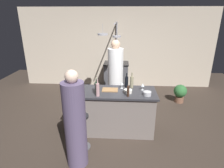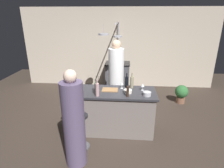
# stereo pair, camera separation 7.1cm
# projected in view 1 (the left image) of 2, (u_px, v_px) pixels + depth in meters

# --- Properties ---
(ground_plane) EXTENTS (9.00, 9.00, 0.00)m
(ground_plane) POSITION_uv_depth(u_px,v_px,m) (112.00, 129.00, 4.09)
(ground_plane) COLOR #382D26
(back_wall) EXTENTS (6.40, 0.16, 2.60)m
(back_wall) POSITION_uv_depth(u_px,v_px,m) (117.00, 48.00, 6.31)
(back_wall) COLOR #BCAD99
(back_wall) RESTS_ON ground_plane
(kitchen_island) EXTENTS (1.80, 0.72, 0.90)m
(kitchen_island) POSITION_uv_depth(u_px,v_px,m) (112.00, 111.00, 3.93)
(kitchen_island) COLOR slate
(kitchen_island) RESTS_ON ground_plane
(stove_range) EXTENTS (0.80, 0.64, 0.89)m
(stove_range) POSITION_uv_depth(u_px,v_px,m) (116.00, 76.00, 6.23)
(stove_range) COLOR #47474C
(stove_range) RESTS_ON ground_plane
(chef) EXTENTS (0.38, 0.38, 1.80)m
(chef) POSITION_uv_depth(u_px,v_px,m) (115.00, 78.00, 4.74)
(chef) COLOR white
(chef) RESTS_ON ground_plane
(bar_stool_left) EXTENTS (0.28, 0.28, 0.68)m
(bar_stool_left) POSITION_uv_depth(u_px,v_px,m) (82.00, 130.00, 3.40)
(bar_stool_left) COLOR #4C4C51
(bar_stool_left) RESTS_ON ground_plane
(guest_left) EXTENTS (0.34, 0.34, 1.62)m
(guest_left) POSITION_uv_depth(u_px,v_px,m) (75.00, 124.00, 2.91)
(guest_left) COLOR #594C6B
(guest_left) RESTS_ON ground_plane
(overhead_pot_rack) EXTENTS (0.59, 1.56, 2.17)m
(overhead_pot_rack) POSITION_uv_depth(u_px,v_px,m) (113.00, 42.00, 5.34)
(overhead_pot_rack) COLOR gray
(overhead_pot_rack) RESTS_ON ground_plane
(potted_plant) EXTENTS (0.36, 0.36, 0.52)m
(potted_plant) POSITION_uv_depth(u_px,v_px,m) (180.00, 92.00, 5.28)
(potted_plant) COLOR brown
(potted_plant) RESTS_ON ground_plane
(cutting_board) EXTENTS (0.32, 0.22, 0.02)m
(cutting_board) POSITION_uv_depth(u_px,v_px,m) (110.00, 90.00, 3.82)
(cutting_board) COLOR #997047
(cutting_board) RESTS_ON kitchen_island
(pepper_mill) EXTENTS (0.05, 0.05, 0.21)m
(pepper_mill) POSITION_uv_depth(u_px,v_px,m) (128.00, 91.00, 3.50)
(pepper_mill) COLOR #382319
(pepper_mill) RESTS_ON kitchen_island
(wine_bottle_white) EXTENTS (0.07, 0.07, 0.33)m
(wine_bottle_white) POSITION_uv_depth(u_px,v_px,m) (132.00, 82.00, 3.92)
(wine_bottle_white) COLOR gray
(wine_bottle_white) RESTS_ON kitchen_island
(wine_bottle_green) EXTENTS (0.07, 0.07, 0.29)m
(wine_bottle_green) POSITION_uv_depth(u_px,v_px,m) (97.00, 87.00, 3.66)
(wine_bottle_green) COLOR #193D23
(wine_bottle_green) RESTS_ON kitchen_island
(wine_bottle_amber) EXTENTS (0.07, 0.07, 0.29)m
(wine_bottle_amber) POSITION_uv_depth(u_px,v_px,m) (80.00, 89.00, 3.60)
(wine_bottle_amber) COLOR brown
(wine_bottle_amber) RESTS_ON kitchen_island
(wine_bottle_dark) EXTENTS (0.07, 0.07, 0.31)m
(wine_bottle_dark) POSITION_uv_depth(u_px,v_px,m) (127.00, 82.00, 3.96)
(wine_bottle_dark) COLOR black
(wine_bottle_dark) RESTS_ON kitchen_island
(wine_bottle_rose) EXTENTS (0.07, 0.07, 0.33)m
(wine_bottle_rose) POSITION_uv_depth(u_px,v_px,m) (98.00, 90.00, 3.51)
(wine_bottle_rose) COLOR #B78C8E
(wine_bottle_rose) RESTS_ON kitchen_island
(wine_glass_by_chef) EXTENTS (0.07, 0.07, 0.15)m
(wine_glass_by_chef) POSITION_uv_depth(u_px,v_px,m) (143.00, 85.00, 3.80)
(wine_glass_by_chef) COLOR silver
(wine_glass_by_chef) RESTS_ON kitchen_island
(wine_glass_near_right_guest) EXTENTS (0.07, 0.07, 0.15)m
(wine_glass_near_right_guest) POSITION_uv_depth(u_px,v_px,m) (70.00, 89.00, 3.61)
(wine_glass_near_right_guest) COLOR silver
(wine_glass_near_right_guest) RESTS_ON kitchen_island
(wine_glass_near_left_guest) EXTENTS (0.07, 0.07, 0.15)m
(wine_glass_near_left_guest) POSITION_uv_depth(u_px,v_px,m) (122.00, 84.00, 3.89)
(wine_glass_near_left_guest) COLOR silver
(wine_glass_near_left_guest) RESTS_ON kitchen_island
(mixing_bowl_ceramic) EXTENTS (0.16, 0.16, 0.06)m
(mixing_bowl_ceramic) POSITION_uv_depth(u_px,v_px,m) (128.00, 91.00, 3.69)
(mixing_bowl_ceramic) COLOR silver
(mixing_bowl_ceramic) RESTS_ON kitchen_island
(mixing_bowl_blue) EXTENTS (0.14, 0.14, 0.07)m
(mixing_bowl_blue) POSITION_uv_depth(u_px,v_px,m) (79.00, 87.00, 3.87)
(mixing_bowl_blue) COLOR #334C6B
(mixing_bowl_blue) RESTS_ON kitchen_island
(mixing_bowl_steel) EXTENTS (0.15, 0.15, 0.08)m
(mixing_bowl_steel) POSITION_uv_depth(u_px,v_px,m) (147.00, 94.00, 3.56)
(mixing_bowl_steel) COLOR #B7B7BC
(mixing_bowl_steel) RESTS_ON kitchen_island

